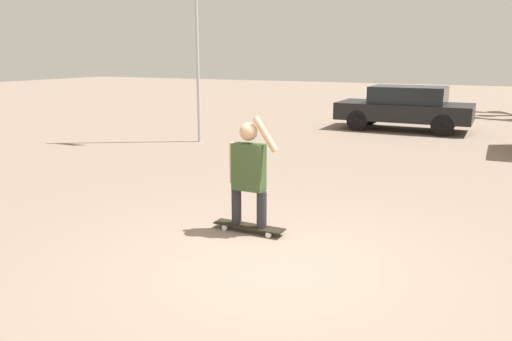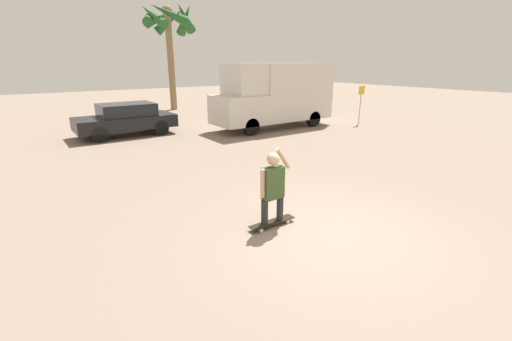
{
  "view_description": "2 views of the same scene",
  "coord_description": "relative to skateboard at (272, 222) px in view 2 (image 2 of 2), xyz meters",
  "views": [
    {
      "loc": [
        2.26,
        -5.05,
        2.44
      ],
      "look_at": [
        -0.72,
        1.02,
        0.87
      ],
      "focal_mm": 35.0,
      "sensor_mm": 36.0,
      "label": 1
    },
    {
      "loc": [
        -4.72,
        -4.1,
        3.22
      ],
      "look_at": [
        -0.53,
        1.82,
        0.92
      ],
      "focal_mm": 24.0,
      "sensor_mm": 36.0,
      "label": 2
    }
  ],
  "objects": [
    {
      "name": "person_skateboarder",
      "position": [
        -0.0,
        -0.0,
        0.84
      ],
      "size": [
        0.73,
        0.25,
        1.56
      ],
      "color": "#28282D",
      "rests_on": "skateboard"
    },
    {
      "name": "camper_van",
      "position": [
        6.98,
        8.69,
        1.63
      ],
      "size": [
        6.35,
        2.05,
        3.17
      ],
      "color": "black",
      "rests_on": "ground_plane"
    },
    {
      "name": "skateboard",
      "position": [
        0.0,
        0.0,
        0.0
      ],
      "size": [
        1.05,
        0.22,
        0.09
      ],
      "color": "black",
      "rests_on": "ground_plane"
    },
    {
      "name": "palm_tree_near_van",
      "position": [
        5.48,
        18.47,
        5.61
      ],
      "size": [
        3.82,
        3.84,
        7.01
      ],
      "color": "#8E704C",
      "rests_on": "ground_plane"
    },
    {
      "name": "parked_car_black",
      "position": [
        0.18,
        11.08,
        0.69
      ],
      "size": [
        4.27,
        1.94,
        1.45
      ],
      "color": "black",
      "rests_on": "ground_plane"
    },
    {
      "name": "ground_plane",
      "position": [
        0.77,
        -0.9,
        -0.08
      ],
      "size": [
        80.0,
        80.0,
        0.0
      ],
      "primitive_type": "plane",
      "color": "gray"
    },
    {
      "name": "street_sign",
      "position": [
        11.33,
        6.89,
        1.24
      ],
      "size": [
        0.44,
        0.06,
        2.02
      ],
      "color": "#B7B7BC",
      "rests_on": "ground_plane"
    }
  ]
}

